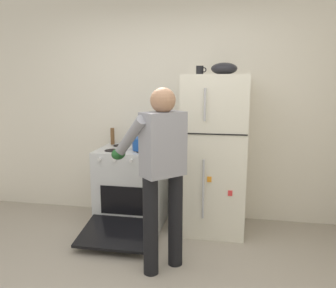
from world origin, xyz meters
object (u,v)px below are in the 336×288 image
(coffee_mug, at_px, (200,70))
(pepper_mill, at_px, (112,136))
(red_pot, at_px, (144,144))
(mixing_bowl, at_px, (224,69))
(stove_range, at_px, (132,187))
(person_cook, at_px, (160,163))
(refrigerator, at_px, (214,154))

(coffee_mug, relative_size, pepper_mill, 0.56)
(red_pot, bearing_deg, coffee_mug, 9.36)
(red_pot, distance_m, mixing_bowl, 1.19)
(stove_range, height_order, person_cook, person_cook)
(coffee_mug, xyz_separation_m, mixing_bowl, (0.26, -0.05, 0.01))
(pepper_mill, bearing_deg, stove_range, -35.96)
(stove_range, bearing_deg, red_pot, -11.44)
(stove_range, height_order, pepper_mill, pepper_mill)
(refrigerator, relative_size, stove_range, 1.43)
(mixing_bowl, bearing_deg, red_pot, -176.69)
(red_pot, bearing_deg, stove_range, 168.56)
(red_pot, xyz_separation_m, mixing_bowl, (0.86, 0.05, 0.82))
(red_pot, distance_m, coffee_mug, 1.01)
(pepper_mill, relative_size, mixing_bowl, 0.73)
(stove_range, height_order, coffee_mug, coffee_mug)
(person_cook, distance_m, pepper_mill, 1.40)
(red_pot, relative_size, coffee_mug, 3.24)
(person_cook, distance_m, mixing_bowl, 1.33)
(stove_range, xyz_separation_m, coffee_mug, (0.77, 0.07, 1.33))
(red_pot, xyz_separation_m, pepper_mill, (-0.46, 0.25, 0.03))
(person_cook, height_order, red_pot, person_cook)
(stove_range, relative_size, coffee_mug, 10.71)
(person_cook, height_order, coffee_mug, coffee_mug)
(refrigerator, distance_m, red_pot, 0.79)
(stove_range, distance_m, coffee_mug, 1.54)
(red_pot, height_order, pepper_mill, pepper_mill)
(refrigerator, height_order, coffee_mug, coffee_mug)
(pepper_mill, bearing_deg, refrigerator, -9.15)
(mixing_bowl, bearing_deg, pepper_mill, 171.41)
(mixing_bowl, bearing_deg, coffee_mug, 169.01)
(refrigerator, relative_size, pepper_mill, 8.58)
(red_pot, xyz_separation_m, coffee_mug, (0.61, 0.10, 0.81))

